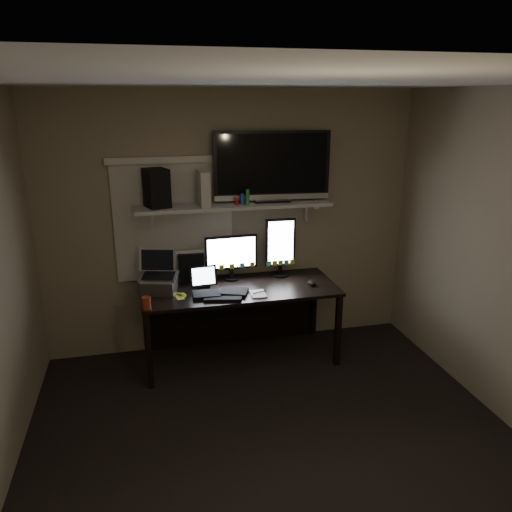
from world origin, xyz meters
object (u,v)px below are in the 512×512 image
object	(u,v)px
keyboard	(220,293)
speaker	(157,188)
monitor_portrait	(280,247)
tv	(272,166)
monitor_landscape	(231,257)
mouse	(312,283)
game_console	(204,188)
cup	(147,303)
laptop	(158,273)
desk	(237,300)
tablet	(203,277)

from	to	relation	value
keyboard	speaker	world-z (taller)	speaker
monitor_portrait	tv	world-z (taller)	tv
monitor_landscape	tv	world-z (taller)	tv
tv	speaker	distance (m)	1.07
mouse	speaker	bearing A→B (deg)	159.16
tv	game_console	bearing A→B (deg)	-172.13
monitor_portrait	cup	bearing A→B (deg)	-156.46
mouse	laptop	size ratio (longest dim) A/B	0.28
mouse	monitor_landscape	bearing A→B (deg)	146.65
mouse	speaker	world-z (taller)	speaker
monitor_portrait	mouse	distance (m)	0.48
desk	speaker	size ratio (longest dim) A/B	5.28
monitor_landscape	cup	bearing A→B (deg)	-148.91
monitor_portrait	keyboard	world-z (taller)	monitor_portrait
monitor_landscape	mouse	distance (m)	0.80
desk	speaker	distance (m)	1.30
speaker	laptop	bearing A→B (deg)	-118.99
laptop	speaker	world-z (taller)	speaker
desk	tablet	distance (m)	0.44
monitor_landscape	monitor_portrait	size ratio (longest dim) A/B	0.86
cup	game_console	distance (m)	1.15
tablet	cup	size ratio (longest dim) A/B	2.31
cup	speaker	distance (m)	1.03
tablet	speaker	distance (m)	0.90
laptop	monitor_landscape	bearing A→B (deg)	30.48
mouse	tablet	bearing A→B (deg)	162.99
mouse	speaker	distance (m)	1.67
laptop	cup	size ratio (longest dim) A/B	3.51
mouse	tablet	xyz separation A→B (m)	(-1.00, 0.16, 0.09)
desk	laptop	size ratio (longest dim) A/B	4.79
game_console	tv	bearing A→B (deg)	1.77
monitor_landscape	laptop	xyz separation A→B (m)	(-0.70, -0.19, -0.03)
tablet	laptop	size ratio (longest dim) A/B	0.66
laptop	cup	distance (m)	0.40
monitor_landscape	cup	world-z (taller)	monitor_landscape
keyboard	monitor_portrait	bearing A→B (deg)	41.21
tablet	laptop	xyz separation A→B (m)	(-0.40, -0.02, 0.08)
cup	tv	distance (m)	1.68
tv	speaker	size ratio (longest dim) A/B	3.18
speaker	monitor_portrait	bearing A→B (deg)	-16.82
cup	desk	bearing A→B (deg)	27.13
tablet	tv	size ratio (longest dim) A/B	0.23
desk	tv	bearing A→B (deg)	17.61
tablet	game_console	xyz separation A→B (m)	(0.05, 0.14, 0.80)
mouse	tablet	world-z (taller)	tablet
speaker	cup	bearing A→B (deg)	-124.00
laptop	tablet	bearing A→B (deg)	17.34
laptop	keyboard	bearing A→B (deg)	-4.36
tablet	laptop	distance (m)	0.41
monitor_portrait	mouse	world-z (taller)	monitor_portrait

